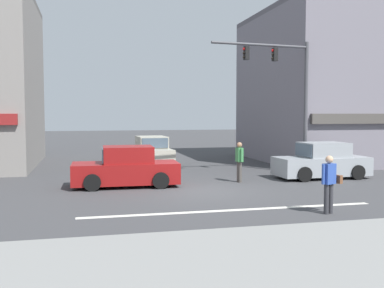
{
  "coord_description": "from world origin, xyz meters",
  "views": [
    {
      "loc": [
        -4.2,
        -15.97,
        2.86
      ],
      "look_at": [
        0.08,
        2.0,
        1.6
      ],
      "focal_mm": 42.0,
      "sensor_mm": 36.0,
      "label": 1
    }
  ],
  "objects_px": {
    "sedan_parked_curbside": "(126,168)",
    "pedestrian_mid_crossing": "(239,159)",
    "sedan_crossing_center": "(322,162)",
    "traffic_light_mast": "(288,85)",
    "sedan_waiting_far": "(152,152)",
    "pedestrian_foreground_with_bag": "(330,181)"
  },
  "relations": [
    {
      "from": "traffic_light_mast",
      "to": "sedan_waiting_far",
      "type": "height_order",
      "value": "traffic_light_mast"
    },
    {
      "from": "sedan_parked_curbside",
      "to": "pedestrian_foreground_with_bag",
      "type": "height_order",
      "value": "pedestrian_foreground_with_bag"
    },
    {
      "from": "sedan_crossing_center",
      "to": "traffic_light_mast",
      "type": "bearing_deg",
      "value": 123.19
    },
    {
      "from": "sedan_waiting_far",
      "to": "pedestrian_mid_crossing",
      "type": "xyz_separation_m",
      "value": [
        2.6,
        -7.27,
        0.24
      ]
    },
    {
      "from": "sedan_parked_curbside",
      "to": "pedestrian_mid_crossing",
      "type": "distance_m",
      "value": 4.69
    },
    {
      "from": "sedan_parked_curbside",
      "to": "sedan_crossing_center",
      "type": "distance_m",
      "value": 8.64
    },
    {
      "from": "sedan_parked_curbside",
      "to": "sedan_waiting_far",
      "type": "relative_size",
      "value": 0.99
    },
    {
      "from": "sedan_parked_curbside",
      "to": "sedan_crossing_center",
      "type": "bearing_deg",
      "value": 1.99
    },
    {
      "from": "traffic_light_mast",
      "to": "sedan_waiting_far",
      "type": "distance_m",
      "value": 8.57
    },
    {
      "from": "traffic_light_mast",
      "to": "sedan_parked_curbside",
      "type": "relative_size",
      "value": 1.5
    },
    {
      "from": "sedan_waiting_far",
      "to": "pedestrian_foreground_with_bag",
      "type": "height_order",
      "value": "pedestrian_foreground_with_bag"
    },
    {
      "from": "traffic_light_mast",
      "to": "pedestrian_foreground_with_bag",
      "type": "bearing_deg",
      "value": -107.12
    },
    {
      "from": "sedan_parked_curbside",
      "to": "pedestrian_mid_crossing",
      "type": "xyz_separation_m",
      "value": [
        4.68,
        0.0,
        0.24
      ]
    },
    {
      "from": "sedan_parked_curbside",
      "to": "pedestrian_foreground_with_bag",
      "type": "xyz_separation_m",
      "value": [
        5.21,
        -6.17,
        0.24
      ]
    },
    {
      "from": "traffic_light_mast",
      "to": "sedan_waiting_far",
      "type": "relative_size",
      "value": 1.48
    },
    {
      "from": "traffic_light_mast",
      "to": "sedan_parked_curbside",
      "type": "distance_m",
      "value": 8.6
    },
    {
      "from": "sedan_crossing_center",
      "to": "pedestrian_foreground_with_bag",
      "type": "bearing_deg",
      "value": -117.83
    },
    {
      "from": "sedan_waiting_far",
      "to": "sedan_crossing_center",
      "type": "relative_size",
      "value": 1.01
    },
    {
      "from": "sedan_parked_curbside",
      "to": "sedan_crossing_center",
      "type": "relative_size",
      "value": 1.0
    },
    {
      "from": "traffic_light_mast",
      "to": "sedan_parked_curbside",
      "type": "xyz_separation_m",
      "value": [
        -7.66,
        -1.78,
        -3.46
      ]
    },
    {
      "from": "sedan_parked_curbside",
      "to": "sedan_waiting_far",
      "type": "bearing_deg",
      "value": 74.07
    },
    {
      "from": "sedan_parked_curbside",
      "to": "sedan_waiting_far",
      "type": "distance_m",
      "value": 7.57
    }
  ]
}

